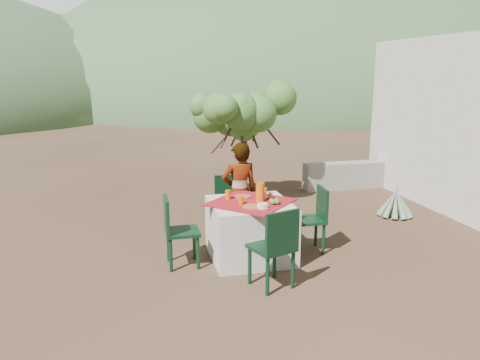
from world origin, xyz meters
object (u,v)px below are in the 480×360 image
chair_right (314,216)px  juice_pitcher (260,192)px  table (250,230)px  chair_near (276,245)px  chair_far (228,201)px  shrub_tree (246,120)px  agave (395,204)px  chair_left (176,228)px  person (239,192)px

chair_right → juice_pitcher: 0.87m
table → chair_near: size_ratio=1.38×
chair_far → shrub_tree: bearing=67.1°
chair_far → agave: size_ratio=1.33×
agave → chair_right: bearing=-149.9°
chair_left → agave: size_ratio=1.40×
juice_pitcher → chair_right: bearing=3.4°
person → chair_right: bearing=142.2°
chair_near → chair_left: chair_near is taller
shrub_tree → agave: bearing=-32.6°
chair_far → chair_near: bearing=-86.4°
chair_left → agave: chair_left is taller
chair_right → table: bearing=-82.9°
table → agave: bearing=22.2°
chair_near → table: bearing=-106.3°
person → agave: 2.92m
person → agave: bearing=-172.9°
table → shrub_tree: 2.91m
chair_left → agave: 4.01m
chair_left → juice_pitcher: size_ratio=3.64×
chair_far → shrub_tree: size_ratio=0.43×
chair_near → chair_left: 1.36m
shrub_tree → juice_pitcher: 2.73m
chair_far → chair_near: 2.08m
person → agave: size_ratio=2.24×
chair_right → agave: (1.94, 1.12, -0.28)m
chair_left → shrub_tree: shrub_tree is taller
person → shrub_tree: bearing=-110.1°
table → shrub_tree: size_ratio=0.66×
chair_right → juice_pitcher: size_ratio=3.59×
chair_near → chair_left: bearing=-60.6°
chair_left → table: bearing=-86.9°
chair_near → agave: (2.80, 2.12, -0.31)m
chair_far → shrub_tree: shrub_tree is taller
chair_near → shrub_tree: shrub_tree is taller
agave → chair_near: bearing=-142.9°
table → agave: 3.08m
chair_far → chair_right: bearing=-47.7°
shrub_tree → agave: (2.24, -1.43, -1.34)m
chair_left → person: size_ratio=0.62×
table → juice_pitcher: bearing=-3.4°
chair_right → person: 1.11m
shrub_tree → agave: 2.97m
chair_near → shrub_tree: bearing=-117.8°
chair_far → chair_left: bearing=-126.8°
person → shrub_tree: shrub_tree is taller
chair_far → agave: (2.89, 0.03, -0.26)m
chair_far → chair_left: chair_left is taller
table → person: 0.74m
chair_far → juice_pitcher: 1.22m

